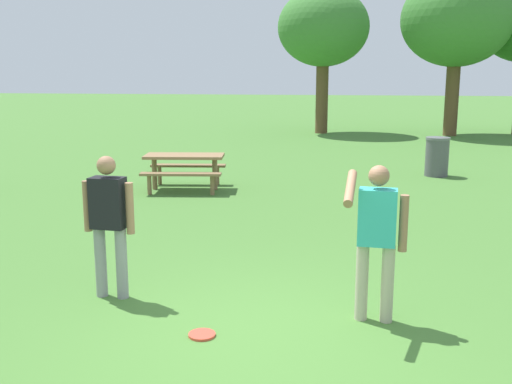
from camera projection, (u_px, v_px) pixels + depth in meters
The scene contains 8 objects.
ground_plane at pixel (255, 338), 5.83m from camera, with size 120.00×120.00×0.00m, color #447530.
person_thrower at pixel (109, 217), 6.72m from camera, with size 0.61×0.25×1.64m.
person_catcher at pixel (377, 232), 6.05m from camera, with size 0.65×0.67×1.64m.
frisbee at pixel (202, 335), 5.88m from camera, with size 0.27×0.27×0.03m, color #E04733.
picnic_table_near at pixel (184, 164), 13.03m from camera, with size 1.85×1.61×0.77m.
trash_can_further_along at pixel (437, 157), 14.73m from camera, with size 0.59×0.59×0.96m.
tree_tall_left at pixel (323, 28), 24.19m from camera, with size 3.71×3.71×5.87m.
tree_broad_center at pixel (457, 20), 23.20m from camera, with size 4.30×4.30×6.36m.
Camera 1 is at (0.79, -5.37, 2.56)m, focal length 41.95 mm.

